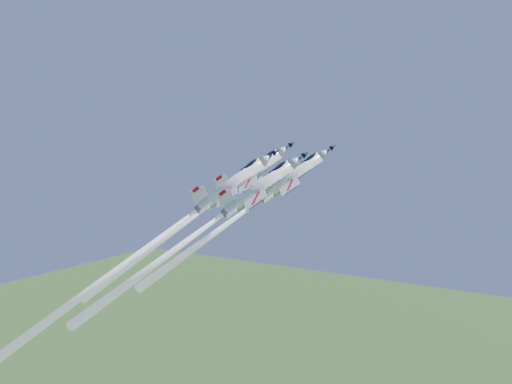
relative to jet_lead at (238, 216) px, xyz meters
The scene contains 4 objects.
jet_lead is the anchor object (origin of this frame).
jet_left 12.75m from the jet_lead, behind, with size 34.92×23.14×36.35m.
jet_right 11.95m from the jet_lead, 99.41° to the right, with size 33.29×22.04×34.61m.
jet_slot 19.92m from the jet_lead, 148.18° to the right, with size 43.16×29.14×46.19m.
Camera 1 is at (52.63, -85.15, 103.50)m, focal length 40.00 mm.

